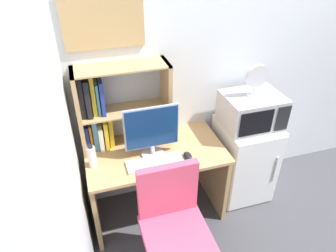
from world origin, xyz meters
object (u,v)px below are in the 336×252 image
(microwave, at_px, (252,110))
(desk_fan, at_px, (257,79))
(keyboard, at_px, (155,163))
(desk_chair, at_px, (174,234))
(hutch_bookshelf, at_px, (109,109))
(water_bottle, at_px, (92,157))
(mini_fridge, at_px, (243,159))
(computer_mouse, at_px, (188,156))
(monitor, at_px, (152,130))
(wall_corkboard, at_px, (103,20))

(microwave, height_order, desk_fan, desk_fan)
(keyboard, height_order, microwave, microwave)
(desk_fan, height_order, desk_chair, desk_fan)
(hutch_bookshelf, bearing_deg, desk_chair, -70.03)
(keyboard, distance_m, water_bottle, 0.49)
(water_bottle, bearing_deg, keyboard, -13.58)
(mini_fridge, bearing_deg, computer_mouse, -163.48)
(monitor, bearing_deg, water_bottle, -179.69)
(monitor, distance_m, water_bottle, 0.50)
(monitor, bearing_deg, keyboard, -95.52)
(mini_fridge, bearing_deg, wall_corkboard, 166.71)
(keyboard, distance_m, microwave, 0.97)
(water_bottle, relative_size, desk_chair, 0.22)
(water_bottle, relative_size, mini_fridge, 0.25)
(monitor, xyz_separation_m, keyboard, (-0.01, -0.12, -0.23))
(computer_mouse, xyz_separation_m, desk_fan, (0.65, 0.19, 0.51))
(monitor, distance_m, microwave, 0.92)
(keyboard, relative_size, desk_fan, 1.60)
(mini_fridge, distance_m, microwave, 0.55)
(monitor, relative_size, keyboard, 0.99)
(computer_mouse, bearing_deg, desk_fan, 16.48)
(computer_mouse, height_order, desk_chair, desk_chair)
(microwave, xyz_separation_m, desk_chair, (-0.92, -0.64, -0.54))
(keyboard, distance_m, wall_corkboard, 1.13)
(mini_fridge, height_order, wall_corkboard, wall_corkboard)
(microwave, bearing_deg, desk_chair, -145.24)
(mini_fridge, xyz_separation_m, wall_corkboard, (-1.16, 0.28, 1.34))
(water_bottle, bearing_deg, mini_fridge, 3.04)
(computer_mouse, distance_m, microwave, 0.72)
(water_bottle, distance_m, microwave, 1.41)
(hutch_bookshelf, distance_m, mini_fridge, 1.40)
(desk_chair, distance_m, wall_corkboard, 1.63)
(keyboard, bearing_deg, microwave, 11.53)
(microwave, bearing_deg, hutch_bookshelf, 171.98)
(monitor, relative_size, desk_chair, 0.48)
(water_bottle, distance_m, mini_fridge, 1.46)
(computer_mouse, height_order, mini_fridge, mini_fridge)
(water_bottle, bearing_deg, computer_mouse, -9.33)
(monitor, height_order, desk_chair, monitor)
(desk_chair, height_order, wall_corkboard, wall_corkboard)
(hutch_bookshelf, xyz_separation_m, computer_mouse, (0.55, -0.37, -0.33))
(monitor, distance_m, wall_corkboard, 0.88)
(monitor, relative_size, water_bottle, 2.21)
(wall_corkboard, bearing_deg, monitor, -54.89)
(desk_fan, bearing_deg, water_bottle, -177.07)
(water_bottle, xyz_separation_m, desk_fan, (1.39, 0.07, 0.43))
(computer_mouse, xyz_separation_m, microwave, (0.66, 0.20, 0.20))
(mini_fridge, relative_size, desk_fan, 2.87)
(computer_mouse, height_order, water_bottle, water_bottle)
(water_bottle, height_order, microwave, microwave)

